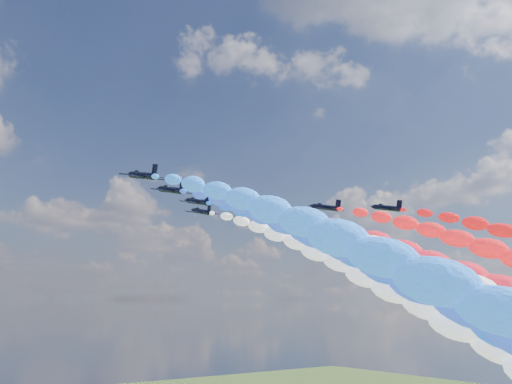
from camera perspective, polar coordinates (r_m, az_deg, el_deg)
jet_0 at (r=123.55m, az=-10.21°, el=1.48°), size 10.16×13.41×5.11m
trail_0 at (r=79.82m, az=5.81°, el=-5.29°), size 6.66×96.33×39.70m
jet_1 at (r=138.83m, az=-7.68°, el=0.19°), size 9.96×13.27×5.11m
trail_1 at (r=96.30m, az=6.83°, el=-6.01°), size 6.66×96.33×39.70m
jet_2 at (r=154.79m, az=-5.30°, el=-0.87°), size 9.46×12.91×5.11m
trail_2 at (r=113.45m, az=7.97°, el=-6.53°), size 6.66×96.33×39.70m
jet_3 at (r=157.99m, az=-2.25°, el=-1.08°), size 10.04×13.33×5.11m
trail_3 at (r=118.55m, az=11.63°, el=-6.56°), size 6.66×96.33×39.70m
jet_4 at (r=172.16m, az=-4.96°, el=-1.77°), size 10.17×13.42×5.11m
trail_4 at (r=130.79m, az=6.66°, el=-6.96°), size 6.66×96.33×39.70m
jet_5 at (r=167.32m, az=0.63°, el=-1.57°), size 9.76×13.13×5.11m
trail_5 at (r=129.63m, az=14.29°, el=-6.71°), size 6.66×96.33×39.70m
jet_6 at (r=164.94m, az=6.32°, el=-1.40°), size 9.94×13.26×5.11m
trail_6 at (r=131.39m, az=21.61°, el=-6.37°), size 6.66×96.33×39.70m
jet_7 at (r=168.42m, az=11.75°, el=-1.42°), size 10.11×13.38×5.11m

